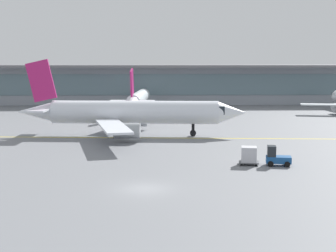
{
  "coord_description": "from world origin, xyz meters",
  "views": [
    {
      "loc": [
        0.7,
        -43.13,
        11.29
      ],
      "look_at": [
        2.5,
        18.54,
        3.0
      ],
      "focal_mm": 54.32,
      "sensor_mm": 36.0,
      "label": 1
    }
  ],
  "objects_px": {
    "gate_airplane_1": "(139,99)",
    "cargo_dolly_lead": "(249,155)",
    "baggage_tug": "(276,157)",
    "taxiing_regional_jet": "(132,113)"
  },
  "relations": [
    {
      "from": "gate_airplane_1",
      "to": "cargo_dolly_lead",
      "type": "bearing_deg",
      "value": -161.3
    },
    {
      "from": "gate_airplane_1",
      "to": "baggage_tug",
      "type": "relative_size",
      "value": 10.15
    },
    {
      "from": "taxiing_regional_jet",
      "to": "baggage_tug",
      "type": "distance_m",
      "value": 26.8
    },
    {
      "from": "baggage_tug",
      "to": "cargo_dolly_lead",
      "type": "xyz_separation_m",
      "value": [
        -2.83,
        0.5,
        0.16
      ]
    },
    {
      "from": "gate_airplane_1",
      "to": "baggage_tug",
      "type": "distance_m",
      "value": 55.58
    },
    {
      "from": "taxiing_regional_jet",
      "to": "cargo_dolly_lead",
      "type": "relative_size",
      "value": 14.35
    },
    {
      "from": "gate_airplane_1",
      "to": "taxiing_regional_jet",
      "type": "height_order",
      "value": "taxiing_regional_jet"
    },
    {
      "from": "taxiing_regional_jet",
      "to": "cargo_dolly_lead",
      "type": "distance_m",
      "value": 24.77
    },
    {
      "from": "taxiing_regional_jet",
      "to": "baggage_tug",
      "type": "bearing_deg",
      "value": -48.99
    },
    {
      "from": "taxiing_regional_jet",
      "to": "baggage_tug",
      "type": "xyz_separation_m",
      "value": [
        16.05,
        -21.32,
        -2.45
      ]
    }
  ]
}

